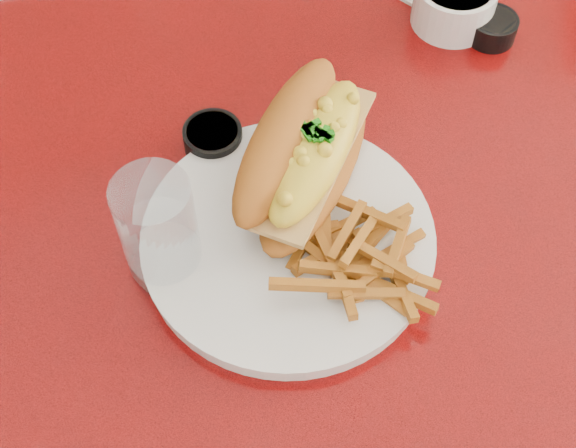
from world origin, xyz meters
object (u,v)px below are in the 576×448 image
object	(u,v)px
booth_bench_far	(259,5)
gravy_ramekin	(454,2)
mac_hoagie	(304,153)
sauce_cup_left	(213,139)
dinner_plate	(288,241)
sauce_cup_right	(492,27)
diner_table	(449,236)
fork	(351,216)
water_tumbler	(159,230)

from	to	relation	value
booth_bench_far	gravy_ramekin	bearing A→B (deg)	-84.69
mac_hoagie	sauce_cup_left	xyz separation A→B (m)	(-0.07, 0.08, -0.04)
mac_hoagie	gravy_ramekin	bearing A→B (deg)	-13.06
dinner_plate	sauce_cup_right	distance (m)	0.37
mac_hoagie	gravy_ramekin	xyz separation A→B (m)	(0.24, 0.18, -0.03)
diner_table	fork	xyz separation A→B (m)	(-0.16, -0.05, 0.18)
dinner_plate	fork	xyz separation A→B (m)	(0.06, 0.00, 0.01)
fork	booth_bench_far	bearing A→B (deg)	-22.25
dinner_plate	sauce_cup_right	size ratio (longest dim) A/B	5.48
sauce_cup_left	fork	bearing A→B (deg)	-53.65
diner_table	booth_bench_far	distance (m)	0.87
sauce_cup_left	water_tumbler	world-z (taller)	water_tumbler
dinner_plate	water_tumbler	distance (m)	0.13
diner_table	gravy_ramekin	distance (m)	0.27
sauce_cup_right	sauce_cup_left	bearing A→B (deg)	-170.22
gravy_ramekin	booth_bench_far	bearing A→B (deg)	95.31
diner_table	dinner_plate	world-z (taller)	dinner_plate
fork	mac_hoagie	bearing A→B (deg)	14.22
diner_table	booth_bench_far	bearing A→B (deg)	90.00
mac_hoagie	sauce_cup_left	size ratio (longest dim) A/B	3.20
dinner_plate	gravy_ramekin	size ratio (longest dim) A/B	3.20
booth_bench_far	sauce_cup_right	xyz separation A→B (m)	(0.09, -0.66, 0.50)
mac_hoagie	sauce_cup_left	world-z (taller)	mac_hoagie
diner_table	sauce_cup_left	distance (m)	0.32
diner_table	water_tumbler	distance (m)	0.40
gravy_ramekin	sauce_cup_left	xyz separation A→B (m)	(-0.31, -0.10, -0.01)
dinner_plate	mac_hoagie	bearing A→B (deg)	58.87
mac_hoagie	sauce_cup_right	bearing A→B (deg)	-22.47
gravy_ramekin	water_tumbler	xyz separation A→B (m)	(-0.39, -0.22, 0.03)
mac_hoagie	fork	world-z (taller)	mac_hoagie
booth_bench_far	sauce_cup_left	size ratio (longest dim) A/B	16.75
diner_table	sauce_cup_left	xyz separation A→B (m)	(-0.25, 0.09, 0.18)
booth_bench_far	water_tumbler	xyz separation A→B (m)	(-0.33, -0.84, 0.54)
diner_table	sauce_cup_right	distance (m)	0.25
dinner_plate	gravy_ramekin	xyz separation A→B (m)	(0.28, 0.24, 0.02)
diner_table	dinner_plate	bearing A→B (deg)	-167.75
booth_bench_far	gravy_ramekin	world-z (taller)	booth_bench_far
diner_table	sauce_cup_left	bearing A→B (deg)	160.65
fork	gravy_ramekin	size ratio (longest dim) A/B	1.32
dinner_plate	fork	distance (m)	0.06
dinner_plate	gravy_ramekin	world-z (taller)	gravy_ramekin
gravy_ramekin	sauce_cup_right	size ratio (longest dim) A/B	1.71
diner_table	gravy_ramekin	xyz separation A→B (m)	(0.06, 0.19, 0.19)
booth_bench_far	dinner_plate	xyz separation A→B (m)	(-0.22, -0.86, 0.49)
booth_bench_far	sauce_cup_right	bearing A→B (deg)	-82.26
fork	sauce_cup_left	distance (m)	0.17
diner_table	dinner_plate	distance (m)	0.28
dinner_plate	mac_hoagie	distance (m)	0.08
booth_bench_far	gravy_ramekin	size ratio (longest dim) A/B	11.86
dinner_plate	mac_hoagie	size ratio (longest dim) A/B	1.41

